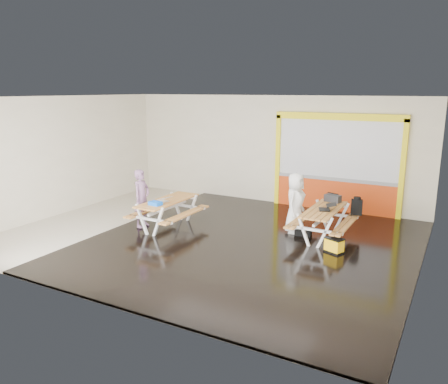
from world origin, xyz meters
The scene contains 14 objects.
room centered at (0.00, 0.00, 1.75)m, with size 10.02×8.02×3.52m.
deck centered at (1.25, 0.00, 0.03)m, with size 7.50×7.98×0.05m, color black.
kiosk centered at (2.20, 3.93, 1.44)m, with size 3.88×0.16×3.00m.
picnic_table_left centered at (-1.27, 0.08, 0.62)m, with size 1.40×2.03×0.81m.
picnic_table_right centered at (2.64, 1.24, 0.61)m, with size 1.37×2.00×0.80m.
person_left centered at (-1.90, -0.21, 0.84)m, with size 0.57×0.37×1.55m, color slate.
person_right centered at (1.87, 1.30, 0.84)m, with size 0.77×0.50×1.57m, color white.
laptop_left centered at (-1.23, -0.19, 0.86)m, with size 0.46×0.43×0.17m.
laptop_right centered at (2.73, 1.16, 0.86)m, with size 0.51×0.48×0.17m.
blue_pouch centered at (-1.23, -0.50, 0.85)m, with size 0.31×0.22×0.09m, color blue.
toolbox centered at (2.64, 2.03, 0.89)m, with size 0.46×0.31×0.24m.
backpack centered at (3.24, 2.16, 0.73)m, with size 0.32×0.25×0.47m.
dark_case centered at (2.15, 1.20, 0.13)m, with size 0.40×0.30×0.15m, color black.
fluke_bag centered at (3.16, 0.35, 0.22)m, with size 0.47×0.40×0.35m.
Camera 1 is at (5.53, -9.21, 3.70)m, focal length 35.45 mm.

